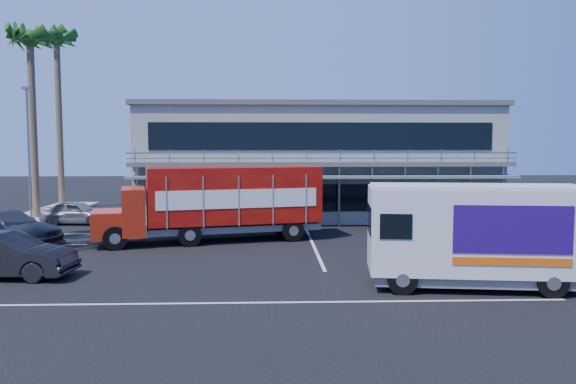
{
  "coord_description": "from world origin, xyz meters",
  "views": [
    {
      "loc": [
        -0.13,
        -22.58,
        4.81
      ],
      "look_at": [
        0.9,
        6.06,
        2.3
      ],
      "focal_mm": 35.0,
      "sensor_mm": 36.0,
      "label": 1
    }
  ],
  "objects": [
    {
      "name": "palm_f",
      "position": [
        -15.1,
        18.5,
        11.47
      ],
      "size": [
        2.8,
        2.8,
        13.25
      ],
      "color": "brown",
      "rests_on": "ground"
    },
    {
      "name": "building",
      "position": [
        3.0,
        14.94,
        3.66
      ],
      "size": [
        22.4,
        12.0,
        7.3
      ],
      "color": "gray",
      "rests_on": "ground"
    },
    {
      "name": "ground",
      "position": [
        0.0,
        0.0,
        0.0
      ],
      "size": [
        120.0,
        120.0,
        0.0
      ],
      "primitive_type": "plane",
      "color": "black",
      "rests_on": "ground"
    },
    {
      "name": "parked_car_e",
      "position": [
        -11.45,
        10.8,
        0.7
      ],
      "size": [
        4.21,
        2.01,
        1.39
      ],
      "primitive_type": "imported",
      "rotation": [
        0.0,
        0.0,
        1.48
      ],
      "color": "slate",
      "rests_on": "ground"
    },
    {
      "name": "parked_car_d",
      "position": [
        -12.5,
        4.0,
        0.84
      ],
      "size": [
        6.27,
        4.35,
        1.69
      ],
      "primitive_type": "imported",
      "rotation": [
        0.0,
        0.0,
        1.19
      ],
      "color": "#272A35",
      "rests_on": "ground"
    },
    {
      "name": "palm_e",
      "position": [
        -14.7,
        13.0,
        10.57
      ],
      "size": [
        2.8,
        2.8,
        12.25
      ],
      "color": "brown",
      "rests_on": "ground"
    },
    {
      "name": "parked_car_b",
      "position": [
        -9.5,
        -2.5,
        0.79
      ],
      "size": [
        4.95,
        2.12,
        1.59
      ],
      "primitive_type": "imported",
      "rotation": [
        0.0,
        0.0,
        1.48
      ],
      "color": "black",
      "rests_on": "ground"
    },
    {
      "name": "white_van",
      "position": [
        6.74,
        -4.47,
        1.81
      ],
      "size": [
        7.24,
        3.24,
        3.42
      ],
      "rotation": [
        0.0,
        0.0,
        -0.12
      ],
      "color": "silver",
      "rests_on": "ground"
    },
    {
      "name": "light_pole_far",
      "position": [
        -14.2,
        11.0,
        4.5
      ],
      "size": [
        0.5,
        0.25,
        8.09
      ],
      "color": "gray",
      "rests_on": "ground"
    },
    {
      "name": "red_truck",
      "position": [
        -2.54,
        4.82,
        2.0
      ],
      "size": [
        11.1,
        4.96,
        3.64
      ],
      "rotation": [
        0.0,
        0.0,
        0.24
      ],
      "color": "#AB210D",
      "rests_on": "ground"
    }
  ]
}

